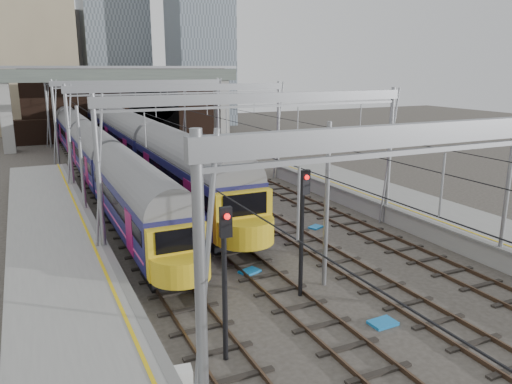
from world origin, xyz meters
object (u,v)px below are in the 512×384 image
train_main (115,129)px  train_second (85,143)px  signal_near_left (225,267)px  signal_near_centre (303,219)px

train_main → train_second: 8.57m
train_second → signal_near_left: (0.08, -34.37, 0.85)m
train_main → signal_near_left: 42.14m
signal_near_left → signal_near_centre: 5.37m
train_main → train_second: (-4.00, -7.58, -0.26)m
train_main → signal_near_centre: signal_near_centre is taller
train_second → signal_near_centre: signal_near_centre is taller
train_second → signal_near_centre: bearing=-81.8°
train_main → signal_near_left: size_ratio=13.55×
train_main → signal_near_centre: bearing=-89.2°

